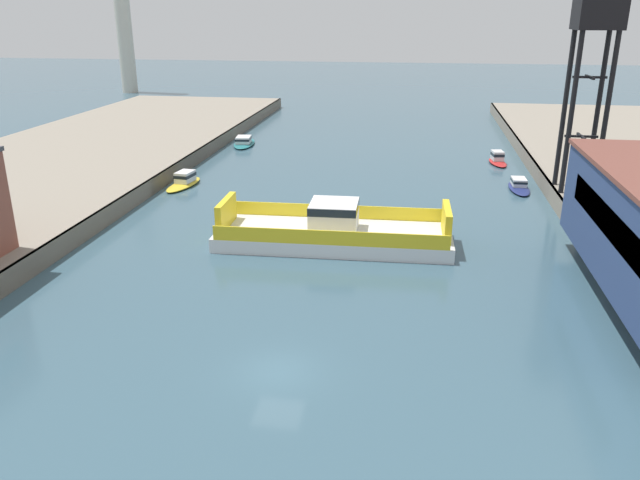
# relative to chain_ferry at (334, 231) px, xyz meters

# --- Properties ---
(ground_plane) EXTENTS (400.00, 400.00, 0.00)m
(ground_plane) POSITION_rel_chain_ferry_xyz_m (-0.37, -18.80, -1.05)
(ground_plane) COLOR #385666
(chain_ferry) EXTENTS (18.28, 6.98, 3.39)m
(chain_ferry) POSITION_rel_chain_ferry_xyz_m (0.00, 0.00, 0.00)
(chain_ferry) COLOR silver
(chain_ferry) RESTS_ON ground
(moored_boat_near_left) EXTENTS (2.10, 5.87, 1.12)m
(moored_boat_near_left) POSITION_rel_chain_ferry_xyz_m (16.55, 18.58, -0.64)
(moored_boat_near_left) COLOR navy
(moored_boat_near_left) RESTS_ON ground
(moored_boat_near_right) EXTENTS (2.40, 5.14, 1.48)m
(moored_boat_near_right) POSITION_rel_chain_ferry_xyz_m (15.64, 30.06, -0.49)
(moored_boat_near_right) COLOR red
(moored_boat_near_right) RESTS_ON ground
(moored_boat_mid_left) EXTENTS (3.49, 7.72, 1.24)m
(moored_boat_mid_left) POSITION_rel_chain_ferry_xyz_m (-17.04, 35.98, -0.59)
(moored_boat_mid_left) COLOR #237075
(moored_boat_mid_left) RESTS_ON ground
(moored_boat_mid_right) EXTENTS (2.83, 6.52, 1.47)m
(moored_boat_mid_right) POSITION_rel_chain_ferry_xyz_m (-17.65, 14.78, -0.50)
(moored_boat_mid_right) COLOR yellow
(moored_boat_mid_right) RESTS_ON ground
(crane_tower) EXTENTS (3.76, 3.76, 16.73)m
(crane_tower) POSITION_rel_chain_ferry_xyz_m (20.63, 13.44, 14.04)
(crane_tower) COLOR black
(crane_tower) RESTS_ON quay_right
(smokestack_distant_a) EXTENTS (3.56, 3.56, 34.64)m
(smokestack_distant_a) POSITION_rel_chain_ferry_xyz_m (-57.26, 88.33, 17.29)
(smokestack_distant_a) COLOR beige
(smokestack_distant_a) RESTS_ON ground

